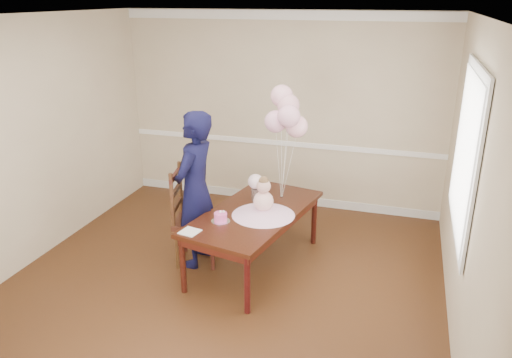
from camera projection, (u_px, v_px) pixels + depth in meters
name	position (u px, v px, depth m)	size (l,w,h in m)	color
floor	(218.00, 291.00, 5.16)	(4.50, 5.00, 0.00)	#331B0C
ceiling	(210.00, 17.00, 4.22)	(4.50, 5.00, 0.02)	silver
wall_back	(281.00, 112.00, 6.93)	(4.50, 0.02, 2.70)	#BDAA8B
wall_front	(26.00, 325.00, 2.45)	(4.50, 0.02, 2.70)	#BDAA8B
wall_left	(18.00, 147.00, 5.31)	(0.02, 5.00, 2.70)	#BDAA8B
wall_right	(471.00, 194.00, 4.07)	(0.02, 5.00, 2.70)	#BDAA8B
chair_rail_trim	(280.00, 143.00, 7.08)	(4.50, 0.02, 0.07)	white
crown_molding	(282.00, 15.00, 6.48)	(4.50, 0.02, 0.12)	white
baseboard_trim	(279.00, 198.00, 7.37)	(4.50, 0.02, 0.12)	silver
window_frame	(466.00, 153.00, 4.45)	(0.02, 1.66, 1.56)	silver
window_blinds	(464.00, 153.00, 4.46)	(0.01, 1.50, 1.40)	silver
dining_table_top	(254.00, 213.00, 5.43)	(0.89, 1.78, 0.04)	black
table_apron	(254.00, 218.00, 5.45)	(0.80, 1.69, 0.09)	black
table_leg_fl	(183.00, 265.00, 5.04)	(0.06, 0.06, 0.62)	black
table_leg_fr	(247.00, 284.00, 4.70)	(0.06, 0.06, 0.62)	black
table_leg_bl	(260.00, 208.00, 6.38)	(0.06, 0.06, 0.62)	black
table_leg_br	(314.00, 220.00, 6.05)	(0.06, 0.06, 0.62)	black
baby_skirt	(263.00, 211.00, 5.31)	(0.68, 0.68, 0.09)	#EBADD6
baby_torso	(263.00, 201.00, 5.26)	(0.21, 0.21, 0.21)	#FFA1C5
baby_head	(264.00, 186.00, 5.21)	(0.15, 0.15, 0.15)	#DBA396
baby_hair	(264.00, 181.00, 5.19)	(0.11, 0.11, 0.11)	brown
cake_platter	(221.00, 221.00, 5.17)	(0.20, 0.20, 0.01)	silver
birthday_cake	(221.00, 217.00, 5.15)	(0.13, 0.13, 0.09)	#E849A0
cake_flower_a	(220.00, 212.00, 5.13)	(0.03, 0.03, 0.03)	white
cake_flower_b	(224.00, 212.00, 5.13)	(0.03, 0.03, 0.03)	silver
rose_vase_near	(255.00, 195.00, 5.67)	(0.09, 0.09, 0.14)	white
roses_near	(255.00, 181.00, 5.62)	(0.17, 0.17, 0.17)	silver
napkin	(190.00, 232.00, 4.93)	(0.18, 0.18, 0.01)	white
balloon_weight	(282.00, 197.00, 5.78)	(0.04, 0.04, 0.02)	#B6B6BA
balloon_a	(276.00, 122.00, 5.51)	(0.25, 0.25, 0.25)	#EDA8C9
balloon_b	(289.00, 116.00, 5.36)	(0.25, 0.25, 0.25)	#EFA9C6
balloon_c	(288.00, 105.00, 5.48)	(0.25, 0.25, 0.25)	#E5A2B3
balloon_d	(282.00, 96.00, 5.50)	(0.25, 0.25, 0.25)	#F4ADC2
balloon_e	(297.00, 126.00, 5.49)	(0.25, 0.25, 0.25)	#FFB4C5
balloon_ribbon_a	(279.00, 166.00, 5.67)	(0.00, 0.00, 0.75)	white
balloon_ribbon_b	(285.00, 164.00, 5.59)	(0.00, 0.00, 0.84)	white
balloon_ribbon_c	(285.00, 158.00, 5.65)	(0.00, 0.00, 0.93)	white
balloon_ribbon_d	(282.00, 153.00, 5.66)	(0.00, 0.00, 1.02)	white
balloon_ribbon_e	(289.00, 168.00, 5.65)	(0.00, 0.00, 0.70)	white
dining_chair_seat	(197.00, 221.00, 5.59)	(0.48, 0.48, 0.05)	#35160E
chair_leg_fl	(177.00, 249.00, 5.51)	(0.04, 0.04, 0.47)	#37200F
chair_leg_fr	(212.00, 251.00, 5.48)	(0.04, 0.04, 0.47)	#33130E
chair_leg_bl	(185.00, 233.00, 5.88)	(0.04, 0.04, 0.47)	#36140E
chair_leg_br	(218.00, 234.00, 5.85)	(0.04, 0.04, 0.47)	#3B1F10
chair_back_post_l	(172.00, 201.00, 5.31)	(0.04, 0.04, 0.62)	#3A1F10
chair_back_post_r	(180.00, 187.00, 5.68)	(0.04, 0.04, 0.62)	#3E2311
chair_slat_low	(177.00, 205.00, 5.54)	(0.03, 0.44, 0.05)	#371A0F
chair_slat_mid	(176.00, 190.00, 5.48)	(0.03, 0.44, 0.05)	#34190E
chair_slat_top	(175.00, 175.00, 5.42)	(0.03, 0.44, 0.05)	#34120E
woman	(195.00, 190.00, 5.43)	(0.64, 0.43, 1.76)	black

